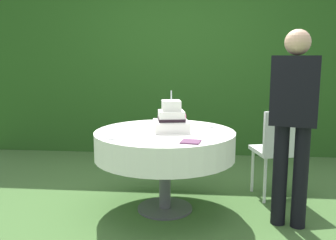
{
  "coord_description": "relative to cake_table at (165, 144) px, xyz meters",
  "views": [
    {
      "loc": [
        0.33,
        -3.25,
        1.4
      ],
      "look_at": [
        0.03,
        0.01,
        0.83
      ],
      "focal_mm": 40.09,
      "sensor_mm": 36.0,
      "label": 1
    }
  ],
  "objects": [
    {
      "name": "serving_plate_left",
      "position": [
        0.39,
        0.22,
        0.13
      ],
      "size": [
        0.1,
        0.1,
        0.01
      ],
      "primitive_type": "cylinder",
      "color": "white",
      "rests_on": "cake_table"
    },
    {
      "name": "garden_chair",
      "position": [
        1.07,
        0.35,
        -0.07
      ],
      "size": [
        0.49,
        0.49,
        0.89
      ],
      "color": "white",
      "rests_on": "ground_plane"
    },
    {
      "name": "wedding_cake",
      "position": [
        0.06,
        0.03,
        0.22
      ],
      "size": [
        0.36,
        0.36,
        0.36
      ],
      "color": "white",
      "rests_on": "cake_table"
    },
    {
      "name": "cake_table",
      "position": [
        0.0,
        0.0,
        0.0
      ],
      "size": [
        1.25,
        1.25,
        0.73
      ],
      "color": "#4C4C51",
      "rests_on": "ground_plane"
    },
    {
      "name": "foliage_hedge",
      "position": [
        0.0,
        2.29,
        0.68
      ],
      "size": [
        5.69,
        0.63,
        2.59
      ],
      "primitive_type": "cube",
      "color": "#234C19",
      "rests_on": "ground_plane"
    },
    {
      "name": "napkin_stack",
      "position": [
        0.24,
        -0.41,
        0.13
      ],
      "size": [
        0.17,
        0.17,
        0.01
      ],
      "primitive_type": "cube",
      "rotation": [
        0.0,
        0.0,
        -0.17
      ],
      "color": "#603856",
      "rests_on": "cake_table"
    },
    {
      "name": "serving_plate_near",
      "position": [
        -0.1,
        0.39,
        0.13
      ],
      "size": [
        0.11,
        0.11,
        0.01
      ],
      "primitive_type": "cylinder",
      "color": "white",
      "rests_on": "cake_table"
    },
    {
      "name": "serving_plate_far",
      "position": [
        -0.39,
        -0.32,
        0.13
      ],
      "size": [
        0.13,
        0.13,
        0.01
      ],
      "primitive_type": "cylinder",
      "color": "white",
      "rests_on": "cake_table"
    },
    {
      "name": "ground_plane",
      "position": [
        0.0,
        0.0,
        -0.61
      ],
      "size": [
        20.0,
        20.0,
        0.0
      ],
      "primitive_type": "plane",
      "color": "#3D602D"
    },
    {
      "name": "standing_person",
      "position": [
        1.05,
        -0.23,
        0.32
      ],
      "size": [
        0.4,
        0.3,
        1.6
      ],
      "color": "black",
      "rests_on": "ground_plane"
    }
  ]
}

